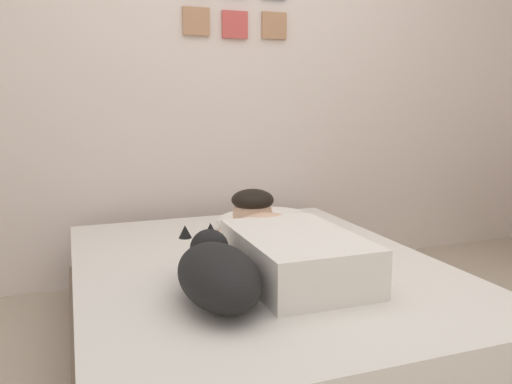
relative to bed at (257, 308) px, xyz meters
The scene contains 7 objects.
back_wall 1.57m from the bed, 77.15° to the left, with size 4.65×0.12×2.50m.
bed is the anchor object (origin of this frame).
pillow 0.64m from the bed, 66.59° to the left, with size 0.52×0.32×0.11m, color white.
person_lying 0.34m from the bed, 55.69° to the right, with size 0.43×0.92×0.27m.
dog 0.55m from the bed, 128.21° to the right, with size 0.26×0.57×0.21m.
coffee_cup 0.45m from the bed, 58.72° to the left, with size 0.12×0.09×0.07m.
cell_phone 0.24m from the bed, ahead, with size 0.07×0.14×0.01m, color black.
Camera 1 is at (-0.99, -1.41, 1.09)m, focal length 35.88 mm.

